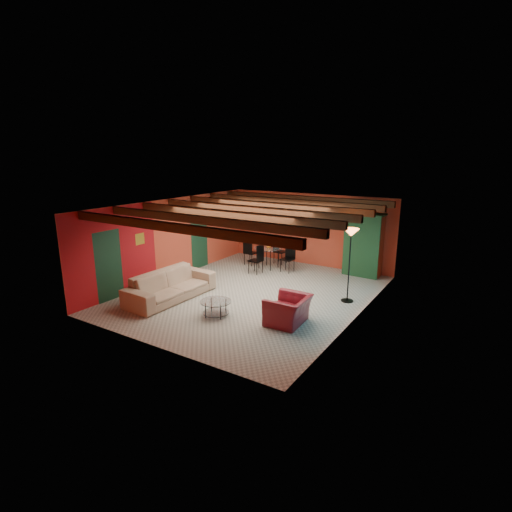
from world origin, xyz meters
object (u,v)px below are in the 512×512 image
Objects in this scene: sofa at (171,285)px; armchair at (288,310)px; armoire at (364,245)px; dining_table at (269,254)px; potted_plant at (366,208)px; floor_lamp at (349,266)px; vase at (269,237)px; coffee_table at (216,308)px.

sofa reaches higher than armchair.
armchair is 0.51× the size of armoire.
dining_table is 0.97× the size of armoire.
potted_plant reaches higher than armchair.
dining_table is (0.81, 4.28, 0.13)m from sofa.
vase is (-3.66, 1.73, 0.09)m from floor_lamp.
potted_plant reaches higher than dining_table.
dining_table is at bearing -162.28° from potted_plant.
floor_lamp is (0.45, -2.75, 0.01)m from armoire.
armoire is (4.01, 5.30, 0.65)m from sofa.
floor_lamp reaches higher than dining_table.
floor_lamp is at bearing -25.31° from dining_table.
floor_lamp is (4.46, 2.55, 0.66)m from sofa.
armoire reaches higher than armchair.
potted_plant is (4.01, 5.30, 1.96)m from sofa.
vase is (0.81, 4.28, 0.76)m from sofa.
coffee_table is at bearing -107.91° from armoire.
vase is at bearing -9.12° from sofa.
vase is at bearing -162.28° from potted_plant.
vase is at bearing 0.00° from dining_table.
potted_plant is (0.29, 5.02, 2.02)m from armchair.
vase is at bearing -146.61° from armchair.
coffee_table is 4.82m from vase.
sofa is 3.73m from armchair.
dining_table is at bearing -159.60° from armoire.
armoire is at bearing 99.28° from floor_lamp.
armchair is at bearing -93.31° from potted_plant.
floor_lamp reaches higher than sofa.
armoire is (0.29, 5.02, 0.71)m from armchair.
sofa is 2.58× the size of armchair.
dining_table is 0.63m from vase.
potted_plant is at bearing 173.97° from armchair.
floor_lamp is at bearing 48.22° from coffee_table.
sofa is at bearing -88.41° from armchair.
potted_plant reaches higher than vase.
coffee_table is 4.74m from dining_table.
coffee_table is at bearing -110.60° from potted_plant.
vase is (-2.92, 4.00, 0.81)m from armchair.
vase reaches higher than armchair.
dining_table is at bearing 154.69° from floor_lamp.
armoire is at bearing 69.40° from coffee_table.
armchair is 5.08m from armoire.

